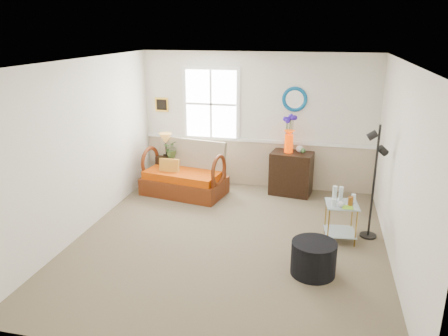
% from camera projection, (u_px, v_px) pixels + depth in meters
% --- Properties ---
extents(floor, '(4.50, 5.00, 0.01)m').
position_uv_depth(floor, '(229.00, 241.00, 6.47)').
color(floor, '#716048').
rests_on(floor, ground).
extents(ceiling, '(4.50, 5.00, 0.01)m').
position_uv_depth(ceiling, '(230.00, 61.00, 5.67)').
color(ceiling, white).
rests_on(ceiling, walls).
extents(walls, '(4.51, 5.01, 2.60)m').
position_uv_depth(walls, '(229.00, 157.00, 6.07)').
color(walls, white).
rests_on(walls, floor).
extents(wainscot, '(4.46, 0.02, 0.90)m').
position_uv_depth(wainscot, '(256.00, 164.00, 8.63)').
color(wainscot, tan).
rests_on(wainscot, walls).
extents(chair_rail, '(4.46, 0.04, 0.06)m').
position_uv_depth(chair_rail, '(256.00, 141.00, 8.48)').
color(chair_rail, white).
rests_on(chair_rail, walls).
extents(window, '(1.14, 0.06, 1.44)m').
position_uv_depth(window, '(211.00, 104.00, 8.46)').
color(window, white).
rests_on(window, walls).
extents(picture, '(0.28, 0.03, 0.28)m').
position_uv_depth(picture, '(162.00, 105.00, 8.70)').
color(picture, gold).
rests_on(picture, walls).
extents(mirror, '(0.47, 0.07, 0.47)m').
position_uv_depth(mirror, '(295.00, 99.00, 8.08)').
color(mirror, '#1385B2').
rests_on(mirror, walls).
extents(loveseat, '(1.63, 1.10, 0.98)m').
position_uv_depth(loveseat, '(184.00, 169.00, 8.17)').
color(loveseat, '#6E2607').
rests_on(loveseat, floor).
extents(throw_pillow, '(0.37, 0.10, 0.37)m').
position_uv_depth(throw_pillow, '(169.00, 169.00, 8.14)').
color(throw_pillow, '#C05001').
rests_on(throw_pillow, loveseat).
extents(lamp_stand, '(0.41, 0.41, 0.61)m').
position_uv_depth(lamp_stand, '(168.00, 170.00, 8.68)').
color(lamp_stand, black).
rests_on(lamp_stand, floor).
extents(table_lamp, '(0.34, 0.34, 0.46)m').
position_uv_depth(table_lamp, '(166.00, 145.00, 8.50)').
color(table_lamp, '#C98A37').
rests_on(table_lamp, lamp_stand).
extents(potted_plant, '(0.31, 0.35, 0.27)m').
position_uv_depth(potted_plant, '(172.00, 150.00, 8.46)').
color(potted_plant, '#3D6430').
rests_on(potted_plant, lamp_stand).
extents(cabinet, '(0.82, 0.59, 0.81)m').
position_uv_depth(cabinet, '(291.00, 173.00, 8.20)').
color(cabinet, black).
rests_on(cabinet, floor).
extents(flower_vase, '(0.27, 0.27, 0.70)m').
position_uv_depth(flower_vase, '(289.00, 134.00, 8.00)').
color(flower_vase, '#DB3500').
rests_on(flower_vase, cabinet).
extents(side_table, '(0.50, 0.50, 0.58)m').
position_uv_depth(side_table, '(340.00, 222.00, 6.42)').
color(side_table, '#A88331').
rests_on(side_table, floor).
extents(tabletop_items, '(0.42, 0.42, 0.23)m').
position_uv_depth(tabletop_items, '(344.00, 196.00, 6.29)').
color(tabletop_items, silver).
rests_on(tabletop_items, side_table).
extents(floor_lamp, '(0.25, 0.25, 1.73)m').
position_uv_depth(floor_lamp, '(374.00, 183.00, 6.35)').
color(floor_lamp, black).
rests_on(floor_lamp, floor).
extents(ottoman, '(0.71, 0.71, 0.44)m').
position_uv_depth(ottoman, '(313.00, 258.00, 5.56)').
color(ottoman, black).
rests_on(ottoman, floor).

